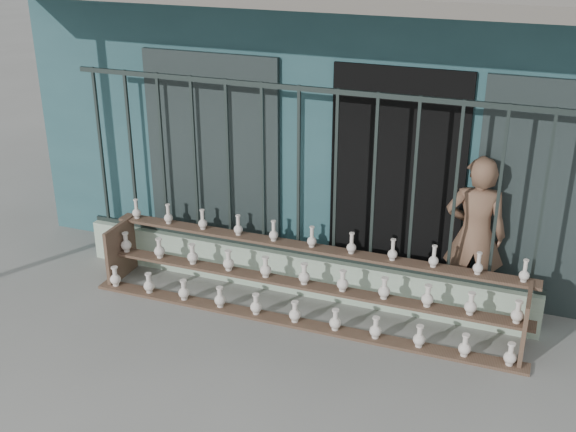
% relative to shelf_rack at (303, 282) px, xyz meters
% --- Properties ---
extents(ground, '(60.00, 60.00, 0.00)m').
position_rel_shelf_rack_xyz_m(ground, '(-0.21, -0.89, -0.36)').
color(ground, slate).
extents(workshop_building, '(7.40, 6.60, 3.21)m').
position_rel_shelf_rack_xyz_m(workshop_building, '(-0.20, 3.34, 1.26)').
color(workshop_building, '#284F55').
rests_on(workshop_building, ground).
extents(parapet_wall, '(5.00, 0.20, 0.45)m').
position_rel_shelf_rack_xyz_m(parapet_wall, '(-0.21, 0.41, -0.13)').
color(parapet_wall, '#ACC9AC').
rests_on(parapet_wall, ground).
extents(security_fence, '(5.00, 0.04, 1.80)m').
position_rel_shelf_rack_xyz_m(security_fence, '(-0.21, 0.41, 0.99)').
color(security_fence, '#283330').
rests_on(security_fence, parapet_wall).
extents(shelf_rack, '(4.50, 0.68, 0.85)m').
position_rel_shelf_rack_xyz_m(shelf_rack, '(0.00, 0.00, 0.00)').
color(shelf_rack, brown).
rests_on(shelf_rack, ground).
extents(elderly_woman, '(0.64, 0.45, 1.66)m').
position_rel_shelf_rack_xyz_m(elderly_woman, '(1.56, 0.70, 0.47)').
color(elderly_woman, brown).
rests_on(elderly_woman, ground).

